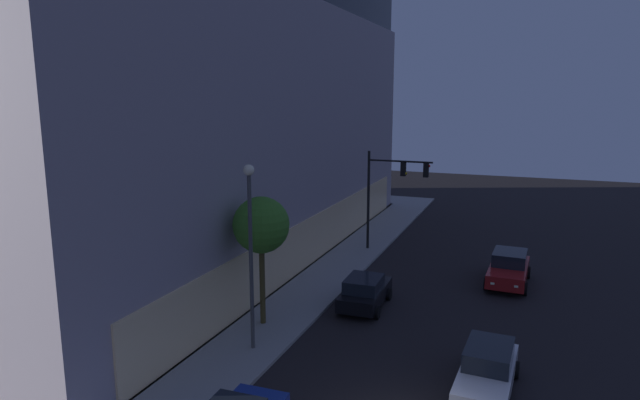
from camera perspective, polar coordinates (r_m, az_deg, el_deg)
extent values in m
cube|color=#4C4C51|center=(40.84, -17.65, -4.18)|extent=(39.53, 26.16, 0.15)
cube|color=#FDDA9E|center=(34.08, -0.92, -3.95)|extent=(35.22, 0.60, 2.90)
cube|color=#9D9199|center=(39.60, -18.31, 7.04)|extent=(39.13, 25.76, 15.80)
cylinder|color=black|center=(36.48, 5.09, -0.02)|extent=(0.18, 0.18, 6.61)
cylinder|color=black|center=(35.54, 8.42, 4.04)|extent=(0.13, 4.20, 0.12)
cube|color=black|center=(35.56, 8.72, 3.22)|extent=(0.32, 0.32, 0.90)
sphere|color=yellow|center=(35.56, 8.99, 2.76)|extent=(0.18, 0.18, 0.18)
cube|color=black|center=(35.27, 11.05, 3.08)|extent=(0.32, 0.32, 0.90)
sphere|color=red|center=(35.20, 11.36, 3.51)|extent=(0.18, 0.18, 0.18)
cylinder|color=#454545|center=(21.97, -7.24, -6.61)|extent=(0.16, 0.16, 7.20)
sphere|color=#F9EFC6|center=(21.15, -7.48, 3.13)|extent=(0.44, 0.44, 0.44)
cylinder|color=#473E1E|center=(24.88, -6.06, -8.88)|extent=(0.25, 0.25, 3.57)
sphere|color=#3B7923|center=(24.08, -6.19, -2.61)|extent=(2.52, 2.52, 2.52)
cube|color=#F9F4CC|center=(19.16, -7.39, -19.56)|extent=(0.13, 0.20, 0.12)
cube|color=#F9F4CC|center=(18.75, -4.30, -20.22)|extent=(0.13, 0.20, 0.12)
cube|color=silver|center=(20.98, 17.06, -17.13)|extent=(4.71, 1.97, 0.61)
cube|color=black|center=(21.01, 17.29, -15.17)|extent=(2.36, 1.68, 0.66)
cylinder|color=black|center=(19.98, 13.81, -19.48)|extent=(0.66, 0.27, 0.65)
cylinder|color=black|center=(22.34, 19.82, -16.39)|extent=(0.66, 0.27, 0.65)
cylinder|color=black|center=(22.48, 15.20, -15.93)|extent=(0.66, 0.27, 0.65)
cube|color=black|center=(27.46, 4.76, -9.79)|extent=(4.19, 1.93, 0.66)
cube|color=black|center=(26.96, 4.61, -8.74)|extent=(2.11, 1.69, 0.62)
cube|color=#F9F4CC|center=(29.43, 4.76, -8.36)|extent=(0.13, 0.20, 0.12)
cube|color=#F9F4CC|center=(29.19, 6.85, -8.57)|extent=(0.13, 0.20, 0.12)
cylinder|color=black|center=(28.96, 3.66, -9.37)|extent=(0.63, 0.26, 0.62)
cylinder|color=black|center=(28.55, 7.21, -9.74)|extent=(0.63, 0.26, 0.62)
cylinder|color=black|center=(26.67, 2.10, -11.17)|extent=(0.63, 0.26, 0.62)
cylinder|color=black|center=(26.22, 5.96, -11.62)|extent=(0.63, 0.26, 0.62)
cube|color=maroon|center=(32.20, 19.14, -7.10)|extent=(4.83, 2.13, 0.73)
cube|color=black|center=(32.33, 19.27, -5.71)|extent=(2.35, 1.84, 0.70)
cube|color=#F9F4CC|center=(29.95, 19.88, -8.50)|extent=(0.13, 0.20, 0.12)
cube|color=#F9F4CC|center=(30.03, 17.64, -8.31)|extent=(0.13, 0.20, 0.12)
cylinder|color=black|center=(30.86, 20.67, -8.70)|extent=(0.71, 0.27, 0.70)
cylinder|color=black|center=(30.99, 17.05, -8.39)|extent=(0.71, 0.27, 0.70)
cylinder|color=black|center=(33.67, 20.97, -7.10)|extent=(0.71, 0.27, 0.70)
cylinder|color=black|center=(33.78, 17.66, -6.82)|extent=(0.71, 0.27, 0.70)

